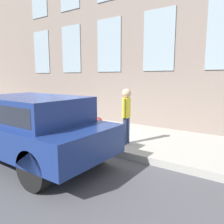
{
  "coord_description": "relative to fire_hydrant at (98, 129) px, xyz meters",
  "views": [
    {
      "loc": [
        -4.53,
        -4.43,
        2.05
      ],
      "look_at": [
        0.53,
        -0.87,
        1.07
      ],
      "focal_mm": 35.0,
      "sensor_mm": 36.0,
      "label": 1
    }
  ],
  "objects": [
    {
      "name": "ground_plane",
      "position": [
        -0.42,
        0.45,
        -0.54
      ],
      "size": [
        80.0,
        80.0,
        0.0
      ],
      "primitive_type": "plane",
      "color": "#47474C"
    },
    {
      "name": "sidewalk",
      "position": [
        1.15,
        0.45,
        -0.45
      ],
      "size": [
        3.13,
        60.0,
        0.18
      ],
      "color": "#9E9B93",
      "rests_on": "ground_plane"
    },
    {
      "name": "fire_hydrant",
      "position": [
        0.0,
        0.0,
        0.0
      ],
      "size": [
        0.31,
        0.43,
        0.71
      ],
      "color": "red",
      "rests_on": "sidewalk"
    },
    {
      "name": "person",
      "position": [
        0.22,
        -0.83,
        0.58
      ],
      "size": [
        0.38,
        0.25,
        1.57
      ],
      "rotation": [
        0.0,
        0.0,
        -2.36
      ],
      "color": "navy",
      "rests_on": "sidewalk"
    },
    {
      "name": "parked_truck_navy_near",
      "position": [
        -1.85,
        0.62,
        0.41
      ],
      "size": [
        1.94,
        4.25,
        1.61
      ],
      "color": "black",
      "rests_on": "ground_plane"
    }
  ]
}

